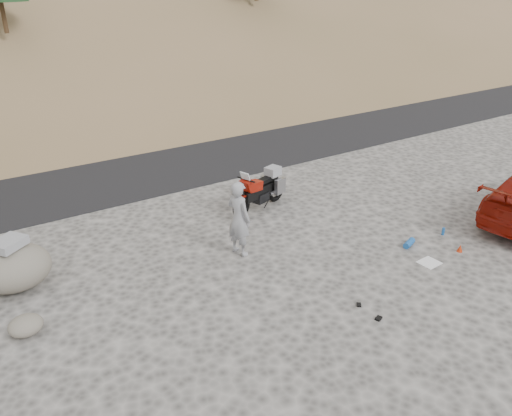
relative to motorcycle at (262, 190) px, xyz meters
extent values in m
plane|color=#464441|center=(-0.39, -3.10, -0.57)|extent=(140.00, 140.00, 0.00)
cube|color=black|center=(-0.39, 5.90, -0.57)|extent=(120.00, 7.00, 0.05)
cylinder|color=#342513|center=(-4.39, 10.90, 4.32)|extent=(0.17, 0.17, 1.40)
torus|color=black|center=(-0.86, -0.26, -0.24)|extent=(0.67, 0.31, 0.67)
cylinder|color=black|center=(-0.86, -0.26, -0.24)|extent=(0.21, 0.12, 0.20)
torus|color=black|center=(0.64, 0.20, -0.24)|extent=(0.72, 0.34, 0.71)
cylinder|color=black|center=(0.64, 0.20, -0.24)|extent=(0.24, 0.14, 0.22)
cylinder|color=black|center=(-0.78, -0.24, 0.13)|extent=(0.38, 0.17, 0.82)
cylinder|color=black|center=(-0.64, -0.20, 0.52)|extent=(0.23, 0.61, 0.04)
cube|color=black|center=(-0.13, -0.04, -0.02)|extent=(1.23, 0.59, 0.30)
cube|color=black|center=(-0.04, -0.01, -0.22)|extent=(0.52, 0.42, 0.28)
cube|color=maroon|center=(-0.35, -0.11, 0.24)|extent=(0.59, 0.45, 0.31)
cube|color=maroon|center=(-0.61, -0.19, 0.36)|extent=(0.39, 0.42, 0.36)
cube|color=silver|center=(-0.68, -0.21, 0.62)|extent=(0.20, 0.32, 0.26)
cube|color=black|center=(0.11, 0.03, 0.26)|extent=(0.60, 0.38, 0.12)
cube|color=black|center=(0.47, 0.15, 0.21)|extent=(0.39, 0.28, 0.10)
cube|color=#A1A1A6|center=(0.59, -0.09, 0.01)|extent=(0.42, 0.23, 0.45)
cube|color=#A1A1A6|center=(0.44, 0.41, 0.01)|extent=(0.42, 0.23, 0.45)
cube|color=gray|center=(0.49, 0.15, 0.42)|extent=(0.51, 0.45, 0.26)
cube|color=maroon|center=(-0.86, -0.26, 0.06)|extent=(0.32, 0.20, 0.04)
cylinder|color=black|center=(0.07, -0.17, -0.39)|extent=(0.09, 0.21, 0.37)
cylinder|color=#A1A1A6|center=(0.49, 0.00, -0.17)|extent=(0.47, 0.22, 0.13)
imported|color=gray|center=(-1.91, -1.89, -0.57)|extent=(0.60, 0.77, 1.88)
ellipsoid|color=#5D584F|center=(-6.73, -0.54, -0.07)|extent=(1.94, 1.82, 1.00)
cube|color=gray|center=(-6.73, -0.54, 0.52)|extent=(0.82, 0.79, 0.18)
ellipsoid|color=#5D584F|center=(-6.88, -2.30, -0.38)|extent=(0.81, 0.78, 0.38)
cube|color=white|center=(1.60, -4.76, -0.56)|extent=(0.49, 0.44, 0.02)
cylinder|color=#1B55A2|center=(1.83, -3.93, -0.49)|extent=(0.44, 0.29, 0.16)
cylinder|color=#1B55A2|center=(3.04, -4.01, -0.47)|extent=(0.09, 0.09, 0.20)
cone|color=#B12A0B|center=(2.66, -4.81, -0.48)|extent=(0.17, 0.17, 0.18)
cube|color=black|center=(-0.98, -5.63, -0.55)|extent=(0.17, 0.15, 0.04)
cube|color=black|center=(-0.98, -5.08, -0.55)|extent=(0.14, 0.15, 0.04)
camera|label=1|loc=(-7.38, -11.01, 5.58)|focal=35.00mm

